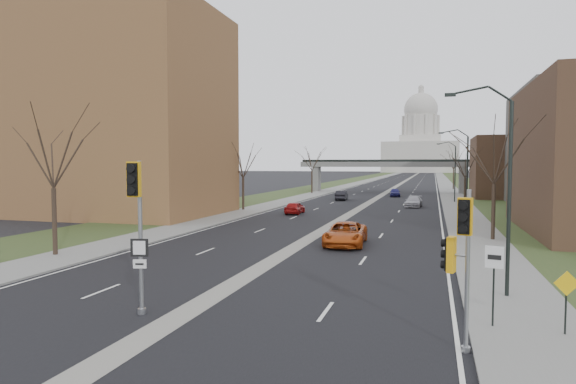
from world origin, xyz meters
The scene contains 29 objects.
ground centered at (0.00, 0.00, 0.00)m, with size 700.00×700.00×0.00m, color black.
road_surface centered at (0.00, 150.00, 0.01)m, with size 20.00×600.00×0.01m, color black.
median_strip centered at (0.00, 150.00, 0.00)m, with size 1.20×600.00×0.02m, color gray.
sidewalk_right centered at (12.00, 150.00, 0.06)m, with size 4.00×600.00×0.12m, color gray.
sidewalk_left centered at (-12.00, 150.00, 0.06)m, with size 4.00×600.00×0.12m, color gray.
grass_verge_right centered at (18.00, 150.00, 0.05)m, with size 8.00×600.00×0.10m, color #2E3F1D.
grass_verge_left centered at (-18.00, 150.00, 0.05)m, with size 8.00×600.00×0.10m, color #2E3F1D.
apartment_building centered at (-26.00, 30.00, 11.00)m, with size 25.00×16.00×22.00m, color brown.
commercial_block_far centered at (22.00, 70.00, 5.00)m, with size 14.00×14.00×10.00m, color #523926.
pedestrian_bridge centered at (0.00, 80.00, 4.84)m, with size 34.00×3.00×6.45m.
capitol centered at (0.00, 320.00, 18.60)m, with size 48.00×42.00×55.75m.
streetlight_near centered at (10.99, 6.00, 6.95)m, with size 2.61×0.20×8.70m.
streetlight_mid centered at (10.99, 32.00, 6.95)m, with size 2.61×0.20×8.70m.
streetlight_far centered at (10.99, 58.00, 6.95)m, with size 2.61×0.20×8.70m.
tree_left_a centered at (-13.00, 8.00, 6.64)m, with size 7.20×7.20×9.40m.
tree_left_b centered at (-13.00, 38.00, 6.23)m, with size 6.75×6.75×8.81m.
tree_left_c centered at (-13.00, 72.00, 7.04)m, with size 7.65×7.65×9.99m.
tree_right_a centered at (13.00, 22.00, 6.64)m, with size 7.20×7.20×9.40m.
tree_right_b centered at (13.00, 55.00, 5.82)m, with size 6.30×6.30×8.22m.
tree_right_c centered at (13.00, 95.00, 7.04)m, with size 7.65×7.65×9.99m.
signal_pole_median centered at (-1.41, -0.53, 3.96)m, with size 0.73×0.95×5.69m.
signal_pole_right centered at (9.58, -0.74, 3.17)m, with size 0.81×1.04×4.84m.
speed_limit_sign centered at (10.80, 1.78, 1.99)m, with size 0.58×0.14×2.72m.
warning_sign centered at (12.93, 1.61, 1.45)m, with size 0.80×0.16×2.06m.
car_left_near centered at (-5.99, 36.02, 0.69)m, with size 1.64×4.07×1.39m, color maroon.
car_left_far centered at (-4.70, 57.68, 0.73)m, with size 1.54×4.41×1.45m, color black.
car_right_near centered at (3.08, 17.11, 0.79)m, with size 2.61×5.67×1.58m, color #B24713.
car_right_mid centered at (6.40, 48.75, 0.70)m, with size 1.97×4.84×1.41m, color #A6A6AD.
car_right_far centered at (2.56, 68.34, 0.72)m, with size 1.70×4.23×1.44m, color navy.
Camera 1 is at (8.80, -15.45, 5.58)m, focal length 30.00 mm.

